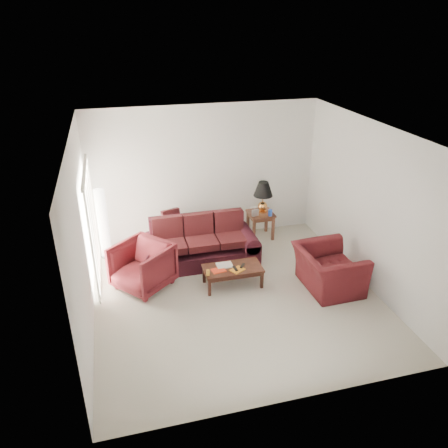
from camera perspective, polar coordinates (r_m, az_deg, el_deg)
The scene contains 19 objects.
floor at distance 8.07m, azimuth 1.55°, elevation -9.28°, with size 5.00×5.00×0.00m, color beige.
blinds at distance 8.44m, azimuth -16.91°, elevation -0.33°, with size 0.10×2.00×2.16m, color silver.
sofa at distance 8.83m, azimuth -3.05°, elevation -2.43°, with size 2.29×0.99×0.94m, color black, non-canonical shape.
throw_pillow at distance 9.35m, azimuth -6.91°, elevation 0.73°, with size 0.39×0.11×0.39m, color black.
end_table at distance 9.98m, azimuth 4.76°, elevation -0.09°, with size 0.55×0.55×0.60m, color #50221B, non-canonical shape.
table_lamp at distance 9.76m, azimuth 5.11°, elevation 3.51°, with size 0.43×0.43×0.72m, color #DD9045, non-canonical shape.
clock at distance 9.66m, azimuth 4.11°, elevation 1.48°, with size 0.15×0.05×0.15m, color #B2B2B6.
blue_canister at distance 9.70m, azimuth 6.06°, elevation 1.47°, with size 0.09×0.09×0.14m, color #1B47B5.
picture_frame at distance 9.95m, azimuth 3.87°, elevation 2.22°, with size 0.12×0.02×0.14m, color silver.
floor_lamp at distance 9.27m, azimuth -15.55°, elevation 0.05°, with size 0.25×0.25×1.53m, color white, non-canonical shape.
armchair_left at distance 8.22m, azimuth -10.62°, elevation -5.45°, with size 0.93×0.96×0.87m, color #481015.
armchair_right at distance 8.31m, azimuth 13.47°, elevation -5.77°, with size 1.20×1.05×0.78m, color #3D0E11.
coffee_table at distance 8.25m, azimuth 1.14°, elevation -6.83°, with size 1.09×0.55×0.38m, color black, non-canonical shape.
magazine_red at distance 8.05m, azimuth -0.72°, elevation -6.07°, with size 0.25×0.19×0.01m, color red.
magazine_white at distance 8.20m, azimuth 0.06°, elevation -5.39°, with size 0.30×0.22×0.02m, color beige.
magazine_orange at distance 8.07m, azimuth 1.77°, elevation -5.99°, with size 0.25×0.19×0.01m, color #BC6F16.
remote_a at distance 8.07m, azimuth 1.48°, elevation -5.82°, with size 0.05×0.17×0.02m, color black.
remote_b at distance 8.16m, azimuth 2.43°, elevation -5.46°, with size 0.05×0.16×0.02m, color black.
yellow_glass at distance 7.90m, azimuth -2.11°, elevation -6.35°, with size 0.06×0.06×0.11m, color gold.
Camera 1 is at (-1.88, -6.35, 4.61)m, focal length 35.00 mm.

